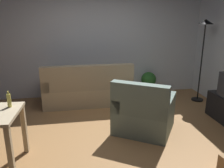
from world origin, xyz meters
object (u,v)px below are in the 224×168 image
object	(u,v)px
torchiere_lamp	(204,38)
armchair	(143,114)
potted_plant	(149,82)
couch	(88,90)
bottle_squat	(9,100)

from	to	relation	value
torchiere_lamp	armchair	xyz separation A→B (m)	(-1.68, -1.21, -1.09)
potted_plant	armchair	size ratio (longest dim) A/B	0.47
torchiere_lamp	armchair	size ratio (longest dim) A/B	1.50
torchiere_lamp	couch	bearing A→B (deg)	174.33
armchair	torchiere_lamp	bearing A→B (deg)	-111.79
torchiere_lamp	bottle_squat	distance (m)	4.04
potted_plant	armchair	xyz separation A→B (m)	(-0.68, -1.77, -0.01)
couch	armchair	xyz separation A→B (m)	(0.82, -1.46, 0.01)
armchair	couch	bearing A→B (deg)	-28.07
torchiere_lamp	potted_plant	xyz separation A→B (m)	(-1.00, 0.56, -1.08)
torchiere_lamp	potted_plant	world-z (taller)	torchiere_lamp
torchiere_lamp	potted_plant	distance (m)	1.58
torchiere_lamp	armchair	bearing A→B (deg)	-144.24
couch	bottle_squat	world-z (taller)	bottle_squat
couch	potted_plant	xyz separation A→B (m)	(1.50, 0.31, 0.02)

